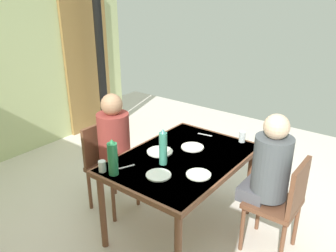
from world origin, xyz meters
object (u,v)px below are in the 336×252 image
Objects in this scene: chair_far_diner at (107,162)px; person_near_diner at (270,166)px; water_bottle_green_far at (163,148)px; water_bottle_green_near at (113,158)px; chair_near_diner at (282,201)px; person_far_diner at (115,139)px; dining_table at (182,165)px.

chair_far_diner is 1.57m from person_near_diner.
water_bottle_green_near is at bearing 150.90° from water_bottle_green_far.
person_near_diner is (-0.00, 0.14, 0.28)m from chair_near_diner.
water_bottle_green_far is at bearing -29.10° from water_bottle_green_near.
water_bottle_green_near reaches higher than chair_near_diner.
water_bottle_green_far is at bearing 84.47° from person_far_diner.
person_far_diner is at bearing 90.00° from chair_far_diner.
water_bottle_green_near is 0.42m from water_bottle_green_far.
water_bottle_green_far is at bearing 164.78° from dining_table.
chair_near_diner is 1.13× the size of person_far_diner.
chair_far_diner is 0.80m from water_bottle_green_near.
person_far_diner is 0.64m from water_bottle_green_far.
chair_far_diner is at bearing -90.00° from person_far_diner.
chair_far_diner reaches higher than dining_table.
dining_table is 4.23× the size of water_bottle_green_far.
chair_near_diner is at bearing 104.63° from person_far_diner.
person_near_diner is (0.26, -0.68, 0.11)m from dining_table.
person_near_diner is 2.59× the size of water_bottle_green_near.
person_far_diner is (-0.39, 1.49, 0.28)m from chair_near_diner.
person_far_diner is at bearing 104.63° from chair_near_diner.
chair_near_diner reaches higher than dining_table.
person_near_diner is at bearing -58.35° from water_bottle_green_far.
water_bottle_green_far reaches higher than chair_near_diner.
person_near_diner is (0.39, -1.49, 0.28)m from chair_far_diner.
water_bottle_green_far is (-0.06, -0.62, 0.12)m from person_far_diner.
person_far_diner is 2.59× the size of water_bottle_green_near.
dining_table is 0.73m from person_near_diner.
chair_near_diner is 1.40m from water_bottle_green_near.
dining_table is at bearing 99.25° from chair_far_diner.
chair_near_diner is at bearing -52.70° from water_bottle_green_near.
water_bottle_green_near reaches higher than chair_far_diner.
person_far_diner reaches higher than water_bottle_green_far.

